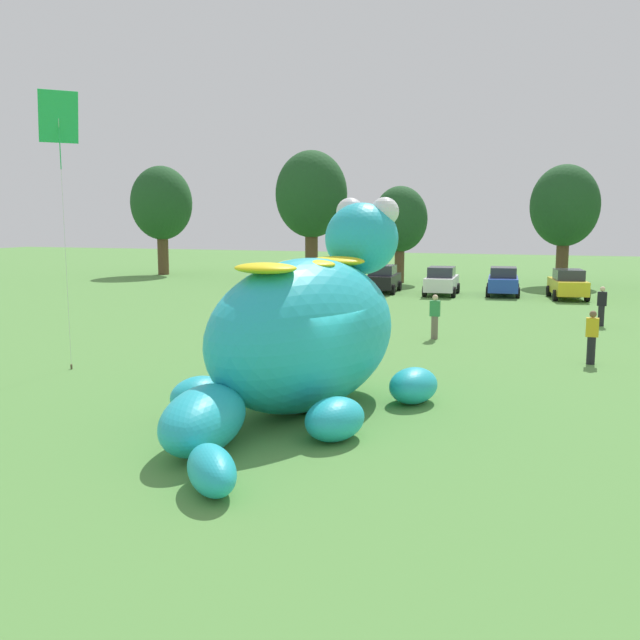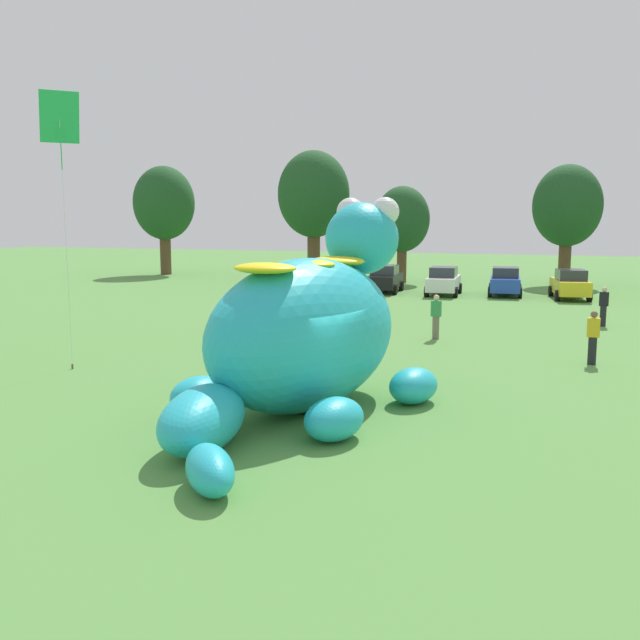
{
  "view_description": "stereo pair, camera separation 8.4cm",
  "coord_description": "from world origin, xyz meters",
  "views": [
    {
      "loc": [
        5.49,
        -14.73,
        4.55
      ],
      "look_at": [
        -0.27,
        1.72,
        2.03
      ],
      "focal_mm": 39.08,
      "sensor_mm": 36.0,
      "label": 1
    },
    {
      "loc": [
        5.57,
        -14.71,
        4.55
      ],
      "look_at": [
        -0.27,
        1.72,
        2.03
      ],
      "focal_mm": 39.08,
      "sensor_mm": 36.0,
      "label": 2
    }
  ],
  "objects": [
    {
      "name": "tethered_flying_kite",
      "position": [
        -8.61,
        2.47,
        7.38
      ],
      "size": [
        1.13,
        1.13,
        8.23
      ],
      "color": "brown",
      "rests_on": "ground"
    },
    {
      "name": "car_white",
      "position": [
        -1.45,
        27.42,
        0.86
      ],
      "size": [
        2.11,
        4.18,
        1.72
      ],
      "color": "white",
      "rests_on": "ground"
    },
    {
      "name": "tree_left",
      "position": [
        -13.01,
        36.12,
        6.4
      ],
      "size": [
        5.51,
        5.51,
        9.78
      ],
      "color": "brown",
      "rests_on": "ground"
    },
    {
      "name": "giant_inflatable_creature",
      "position": [
        -0.26,
        0.71,
        1.88
      ],
      "size": [
        6.0,
        10.34,
        5.14
      ],
      "color": "#23B2C6",
      "rests_on": "ground"
    },
    {
      "name": "tree_far_left",
      "position": [
        -26.02,
        35.73,
        5.83
      ],
      "size": [
        5.02,
        5.02,
        8.91
      ],
      "color": "brown",
      "rests_on": "ground"
    },
    {
      "name": "tree_centre_left",
      "position": [
        5.38,
        36.85,
        5.44
      ],
      "size": [
        4.69,
        4.69,
        8.32
      ],
      "color": "brown",
      "rests_on": "ground"
    },
    {
      "name": "spectator_near_inflatable",
      "position": [
        6.44,
        8.56,
        0.85
      ],
      "size": [
        0.38,
        0.26,
        1.71
      ],
      "color": "black",
      "rests_on": "ground"
    },
    {
      "name": "spectator_by_cars",
      "position": [
        7.12,
        17.23,
        0.85
      ],
      "size": [
        0.38,
        0.26,
        1.71
      ],
      "color": "black",
      "rests_on": "ground"
    },
    {
      "name": "car_yellow",
      "position": [
        5.78,
        27.69,
        0.86
      ],
      "size": [
        2.44,
        4.32,
        1.72
      ],
      "color": "yellow",
      "rests_on": "ground"
    },
    {
      "name": "car_silver",
      "position": [
        -9.17,
        27.82,
        0.86
      ],
      "size": [
        2.28,
        4.26,
        1.72
      ],
      "color": "#B7BABF",
      "rests_on": "ground"
    },
    {
      "name": "ground_plane",
      "position": [
        0.0,
        0.0,
        0.0
      ],
      "size": [
        160.0,
        160.0,
        0.0
      ],
      "primitive_type": "plane",
      "color": "#568E42"
    },
    {
      "name": "tree_mid_left",
      "position": [
        -5.71,
        34.66,
        4.53
      ],
      "size": [
        3.9,
        3.9,
        6.92
      ],
      "color": "brown",
      "rests_on": "ground"
    },
    {
      "name": "spectator_wandering",
      "position": [
        -2.27,
        7.29,
        0.85
      ],
      "size": [
        0.38,
        0.26,
        1.71
      ],
      "color": "#726656",
      "rests_on": "ground"
    },
    {
      "name": "car_black",
      "position": [
        -5.2,
        27.77,
        0.86
      ],
      "size": [
        2.16,
        4.21,
        1.72
      ],
      "color": "black",
      "rests_on": "ground"
    },
    {
      "name": "spectator_mid_field",
      "position": [
        0.93,
        11.61,
        0.85
      ],
      "size": [
        0.38,
        0.26,
        1.71
      ],
      "color": "#726656",
      "rests_on": "ground"
    },
    {
      "name": "car_blue",
      "position": [
        2.1,
        28.37,
        0.86
      ],
      "size": [
        2.19,
        4.22,
        1.72
      ],
      "color": "#2347B7",
      "rests_on": "ground"
    }
  ]
}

